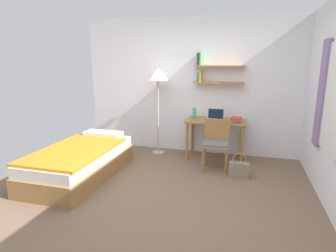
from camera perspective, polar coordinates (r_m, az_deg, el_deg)
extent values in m
plane|color=brown|center=(3.91, -0.55, -13.99)|extent=(5.28, 5.28, 0.00)
cube|color=white|center=(5.48, 5.44, 8.02)|extent=(4.40, 0.05, 2.60)
cube|color=#9E703D|center=(5.27, 10.31, 8.76)|extent=(0.92, 0.22, 0.02)
cube|color=#3384C6|center=(5.35, 6.21, 9.97)|extent=(0.03, 0.12, 0.17)
cube|color=gold|center=(5.32, 6.70, 10.05)|extent=(0.04, 0.18, 0.19)
cube|color=#9E703D|center=(5.26, 10.45, 12.03)|extent=(0.92, 0.22, 0.02)
cube|color=#333338|center=(5.32, 6.28, 13.49)|extent=(0.04, 0.18, 0.22)
cube|color=#4CA856|center=(5.32, 6.73, 13.56)|extent=(0.03, 0.17, 0.24)
cube|color=silver|center=(3.86, 30.84, 4.83)|extent=(0.02, 0.79, 1.35)
cube|color=white|center=(3.86, 30.97, 4.82)|extent=(0.01, 0.73, 1.29)
cube|color=gray|center=(4.34, 28.86, 5.79)|extent=(0.03, 0.28, 1.45)
cube|color=#9E703D|center=(4.67, -17.39, -8.09)|extent=(0.96, 1.93, 0.28)
cube|color=silver|center=(4.60, -17.58, -5.53)|extent=(0.92, 1.87, 0.16)
cube|color=orange|center=(4.48, -18.48, -4.76)|extent=(0.98, 1.58, 0.04)
cube|color=white|center=(5.18, -13.16, -1.68)|extent=(0.67, 0.28, 0.10)
cube|color=#9E703D|center=(5.18, 9.79, 1.01)|extent=(1.07, 0.58, 0.03)
cylinder|color=#9E703D|center=(5.11, 3.92, -3.21)|extent=(0.06, 0.06, 0.70)
cylinder|color=#9E703D|center=(5.01, 14.87, -3.96)|extent=(0.06, 0.06, 0.70)
cylinder|color=#9E703D|center=(5.56, 4.94, -1.85)|extent=(0.06, 0.06, 0.70)
cylinder|color=#9E703D|center=(5.47, 14.98, -2.51)|extent=(0.06, 0.06, 0.70)
cube|color=#9E703D|center=(4.69, 9.76, -3.91)|extent=(0.46, 0.41, 0.03)
cube|color=slate|center=(4.69, 9.77, -3.56)|extent=(0.42, 0.38, 0.04)
cube|color=#9E703D|center=(4.81, 10.01, -0.70)|extent=(0.42, 0.05, 0.36)
cylinder|color=#9E703D|center=(4.62, 7.19, -6.94)|extent=(0.04, 0.04, 0.41)
cylinder|color=#9E703D|center=(4.60, 11.85, -7.22)|extent=(0.04, 0.04, 0.41)
cylinder|color=#9E703D|center=(4.93, 7.62, -5.66)|extent=(0.04, 0.04, 0.41)
cylinder|color=#9E703D|center=(4.91, 11.97, -5.91)|extent=(0.04, 0.04, 0.41)
cylinder|color=#B2A893|center=(5.57, -1.98, -5.42)|extent=(0.24, 0.24, 0.02)
cylinder|color=#B2A893|center=(5.38, -2.04, 1.88)|extent=(0.03, 0.03, 1.42)
cone|color=silver|center=(5.28, -2.11, 10.62)|extent=(0.40, 0.40, 0.22)
cube|color=#B7BABF|center=(5.14, 9.62, 1.16)|extent=(0.31, 0.22, 0.01)
cube|color=#B7BABF|center=(5.20, 9.77, 2.51)|extent=(0.31, 0.06, 0.21)
cube|color=black|center=(5.20, 9.77, 2.49)|extent=(0.27, 0.05, 0.17)
cylinder|color=#42A87F|center=(5.23, 5.39, 2.59)|extent=(0.07, 0.07, 0.21)
cube|color=#3384C6|center=(5.09, 13.70, 0.96)|extent=(0.18, 0.20, 0.03)
cube|color=orange|center=(5.09, 13.83, 1.28)|extent=(0.17, 0.23, 0.03)
cube|color=#D13D38|center=(5.07, 13.79, 1.57)|extent=(0.21, 0.26, 0.03)
cube|color=gray|center=(4.56, 14.32, -8.70)|extent=(0.31, 0.13, 0.24)
torus|color=gray|center=(4.50, 14.44, -6.68)|extent=(0.21, 0.02, 0.21)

